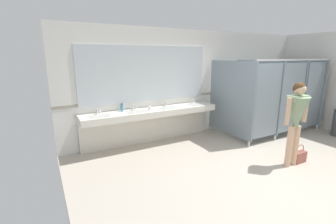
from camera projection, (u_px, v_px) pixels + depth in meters
name	position (u px, v px, depth m)	size (l,w,h in m)	color
ground_plane	(274.00, 168.00, 4.54)	(7.35, 5.47, 0.10)	#B2A899
wall_back	(200.00, 83.00, 6.34)	(7.35, 0.12, 2.71)	silver
wall_back_tile_band	(201.00, 94.00, 6.36)	(7.35, 0.01, 0.06)	#9E937F
vanity_counter	(151.00, 118.00, 5.55)	(3.26, 0.54, 0.97)	silver
mirror_panel	(147.00, 74.00, 5.47)	(3.16, 0.02, 1.29)	silver
bathroom_stalls	(274.00, 95.00, 6.31)	(2.80, 1.54, 1.99)	gray
person_standing	(296.00, 115.00, 4.31)	(0.57, 0.41, 1.61)	#DBAD89
handbag	(299.00, 156.00, 4.63)	(0.31, 0.12, 0.38)	#934C42
soap_dispenser	(122.00, 108.00, 5.23)	(0.07, 0.07, 0.18)	teal
paper_cup	(150.00, 108.00, 5.30)	(0.07, 0.07, 0.09)	white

